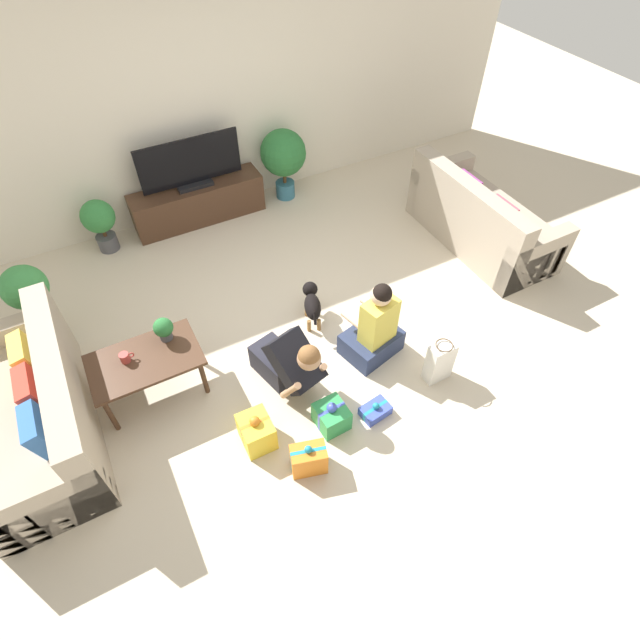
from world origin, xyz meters
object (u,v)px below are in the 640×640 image
potted_plant_back_right (283,155)px  dog (312,303)px  sofa_left (38,414)px  gift_box_b (257,432)px  mug (125,358)px  gift_box_c (375,410)px  gift_box_a (331,416)px  potted_plant_corner_left (29,294)px  potted_plant_back_left (99,221)px  sofa_right (480,220)px  person_sitting (374,330)px  coffee_table (146,363)px  person_kneeling (289,362)px  gift_box_d (309,459)px  tv_console (198,203)px  tabletop_plant (164,329)px  gift_bag_a (440,362)px  tv (191,166)px

potted_plant_back_right → dog: (-0.70, -2.12, -0.36)m
sofa_left → gift_box_b: 1.76m
dog → mug: size_ratio=4.30×
dog → gift_box_c: (-0.04, -1.27, -0.18)m
gift_box_a → mug: mug is taller
potted_plant_corner_left → gift_box_c: bearing=-45.1°
potted_plant_corner_left → gift_box_b: size_ratio=2.25×
potted_plant_back_left → gift_box_c: 3.74m
sofa_right → gift_box_b: size_ratio=5.06×
person_sitting → mug: (-2.10, 0.58, 0.19)m
coffee_table → gift_box_c: bearing=-35.1°
sofa_left → person_kneeling: bearing=76.0°
sofa_right → gift_box_d: (-3.07, -1.64, -0.17)m
sofa_left → person_sitting: 2.91m
tv_console → potted_plant_back_left: bearing=-177.5°
sofa_left → tabletop_plant: bearing=97.5°
person_sitting → gift_box_b: 1.41m
gift_box_a → sofa_right: bearing=26.8°
gift_box_a → tabletop_plant: 1.61m
coffee_table → person_sitting: bearing=-15.1°
tabletop_plant → sofa_left: bearing=-172.5°
coffee_table → gift_box_d: size_ratio=2.84×
dog → tabletop_plant: bearing=20.3°
potted_plant_corner_left → gift_bag_a: size_ratio=1.74×
tv → mug: bearing=-120.9°
gift_box_a → tabletop_plant: bearing=130.2°
sofa_left → potted_plant_back_left: sofa_left is taller
sofa_right → gift_box_a: 3.05m
coffee_table → dog: bearing=4.5°
dog → gift_bag_a: bearing=140.1°
potted_plant_back_right → gift_box_a: potted_plant_back_right is taller
mug → dog: bearing=2.7°
mug → gift_box_a: bearing=-38.5°
tv_console → mug: 2.64m
gift_bag_a → mug: size_ratio=3.83×
potted_plant_back_left → potted_plant_back_right: bearing=0.0°
potted_plant_corner_left → dog: (2.41, -1.11, -0.27)m
gift_box_a → tv_console: bearing=90.3°
sofa_right → potted_plant_corner_left: size_ratio=2.25×
potted_plant_corner_left → mug: potted_plant_corner_left is taller
gift_box_b → gift_box_c: bearing=-13.4°
gift_bag_a → dog: bearing=119.5°
potted_plant_back_right → tabletop_plant: size_ratio=4.07×
sofa_right → dog: sofa_right is taller
tv_console → person_kneeling: size_ratio=1.96×
tv → gift_box_b: bearing=-100.7°
gift_box_d → coffee_table: bearing=123.9°
potted_plant_back_right → sofa_left: bearing=-145.3°
potted_plant_back_left → gift_box_a: (1.17, -3.29, -0.28)m
sofa_left → coffee_table: bearing=90.8°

